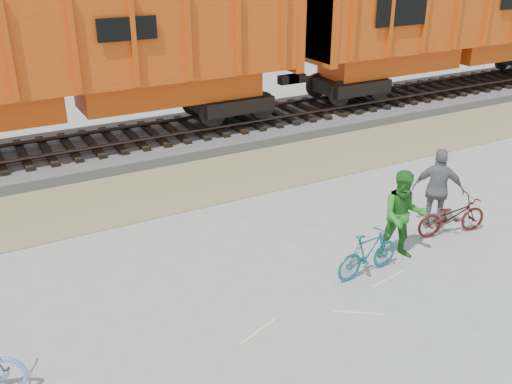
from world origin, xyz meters
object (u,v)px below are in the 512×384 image
hopper_car_center (64,56)px  hopper_car_right (455,21)px  person_woman (438,189)px  bicycle_maroon (452,216)px  person_man (403,215)px  bicycle_teal (368,253)px

hopper_car_center → hopper_car_right: (15.00, 0.00, 0.00)m
person_woman → bicycle_maroon: bearing=148.5°
hopper_car_center → person_man: bearing=-63.6°
bicycle_teal → person_woman: size_ratio=0.80×
hopper_car_center → person_woman: hopper_car_center is taller
person_man → bicycle_teal: bearing=-139.2°
hopper_car_right → person_woman: hopper_car_right is taller
bicycle_teal → person_man: size_ratio=0.80×
person_man → hopper_car_right: bearing=70.2°
hopper_car_right → person_woman: 12.46m
hopper_car_right → bicycle_maroon: 12.76m
hopper_car_center → person_man: size_ratio=7.43×
person_woman → hopper_car_right: bearing=-92.3°
hopper_car_center → person_woman: bearing=-54.3°
hopper_car_center → bicycle_teal: 10.20m
bicycle_maroon → person_woman: (-0.10, 0.40, 0.50)m
hopper_car_right → bicycle_teal: size_ratio=9.28×
bicycle_teal → bicycle_maroon: bicycle_teal is taller
bicycle_teal → bicycle_maroon: size_ratio=0.90×
bicycle_teal → bicycle_maroon: (2.66, 0.42, -0.01)m
hopper_car_center → person_man: (4.49, -9.04, -2.06)m
hopper_car_right → bicycle_teal: (-11.51, -9.24, -2.55)m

